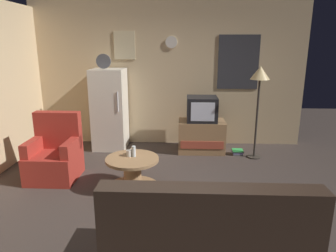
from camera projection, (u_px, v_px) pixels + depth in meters
ground_plane at (158, 201)px, 3.92m from camera, size 12.00×12.00×0.00m
wall_with_art at (168, 74)px, 5.93m from camera, size 5.20×0.12×2.74m
fridge at (110, 109)px, 5.76m from camera, size 0.60×0.62×1.77m
tv_stand at (201, 136)px, 5.67m from camera, size 0.84×0.53×0.58m
crt_tv at (202, 109)px, 5.54m from camera, size 0.54×0.51×0.44m
standing_lamp at (260, 80)px, 5.08m from camera, size 0.32×0.32×1.59m
coffee_table at (133, 174)px, 4.19m from camera, size 0.72×0.72×0.46m
wine_glass at (134, 151)px, 4.16m from camera, size 0.05×0.05×0.15m
mug_ceramic_white at (129, 153)px, 4.18m from camera, size 0.08×0.08×0.09m
mug_ceramic_tan at (133, 152)px, 4.24m from camera, size 0.08×0.08×0.09m
armchair at (55, 156)px, 4.55m from camera, size 0.68×0.68×0.96m
couch at (206, 240)px, 2.63m from camera, size 1.70×0.80×0.92m
book_stack at (237, 152)px, 5.55m from camera, size 0.21×0.17×0.09m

